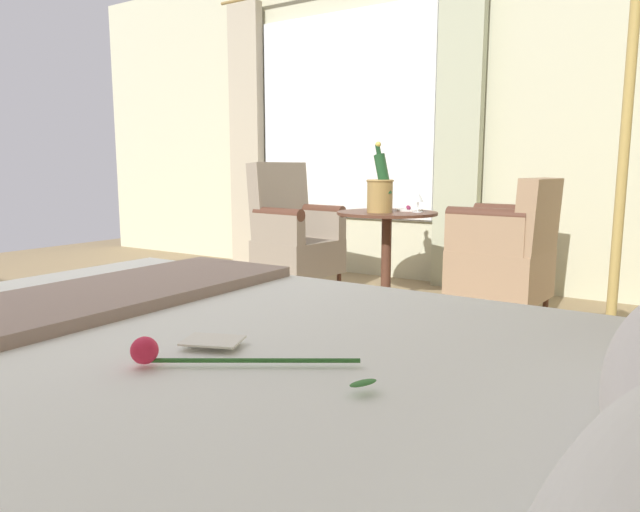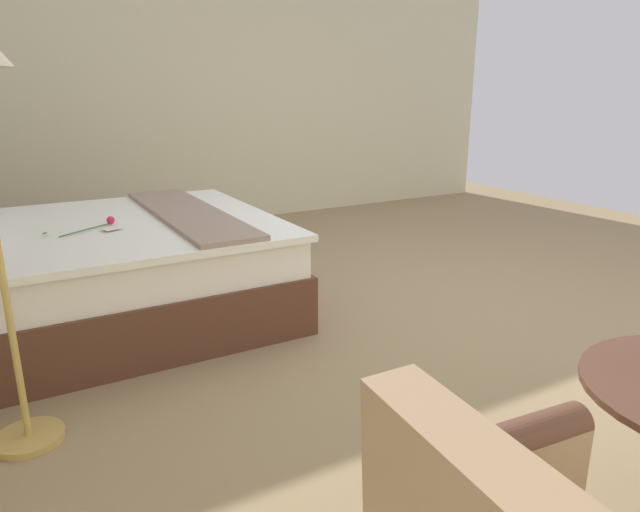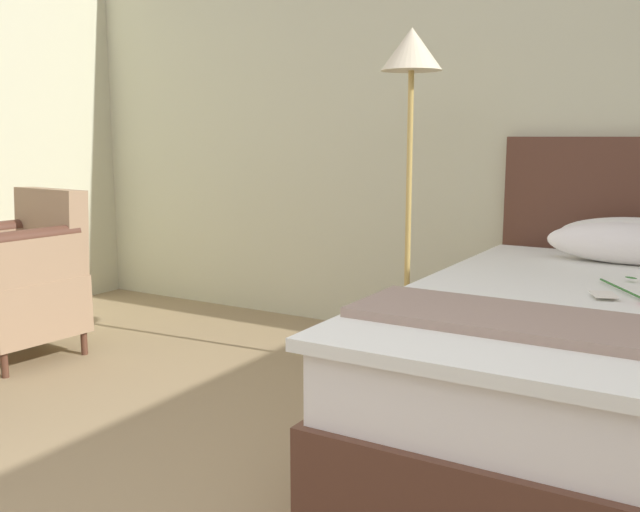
% 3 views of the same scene
% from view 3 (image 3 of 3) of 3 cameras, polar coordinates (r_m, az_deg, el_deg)
% --- Properties ---
extents(wall_headboard_side, '(6.38, 0.12, 2.85)m').
position_cam_3_polar(wall_headboard_side, '(4.09, 16.55, 12.49)').
color(wall_headboard_side, beige).
rests_on(wall_headboard_side, ground).
extents(floor_lamp_brass, '(0.29, 0.29, 1.69)m').
position_cam_3_polar(floor_lamp_brass, '(3.51, 7.27, 12.43)').
color(floor_lamp_brass, tan).
rests_on(floor_lamp_brass, ground).
extents(armchair_by_window, '(0.58, 0.61, 0.90)m').
position_cam_3_polar(armchair_by_window, '(4.15, -22.64, -1.84)').
color(armchair_by_window, '#523022').
rests_on(armchair_by_window, ground).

